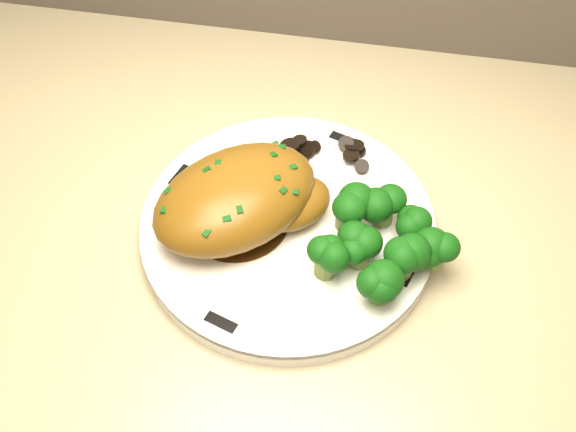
% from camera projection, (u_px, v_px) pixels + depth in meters
% --- Properties ---
extents(counter, '(2.09, 0.69, 1.02)m').
position_uv_depth(counter, '(92.00, 396.00, 1.05)').
color(counter, brown).
rests_on(counter, ground).
extents(plate, '(0.36, 0.36, 0.02)m').
position_uv_depth(plate, '(288.00, 228.00, 0.67)').
color(plate, white).
rests_on(plate, counter).
extents(rim_accent_0, '(0.03, 0.02, 0.00)m').
position_uv_depth(rim_accent_0, '(343.00, 139.00, 0.73)').
color(rim_accent_0, black).
rests_on(rim_accent_0, plate).
extents(rim_accent_1, '(0.02, 0.03, 0.00)m').
position_uv_depth(rim_accent_1, '(180.00, 176.00, 0.70)').
color(rim_accent_1, black).
rests_on(rim_accent_1, plate).
extents(rim_accent_2, '(0.03, 0.02, 0.00)m').
position_uv_depth(rim_accent_2, '(221.00, 322.00, 0.60)').
color(rim_accent_2, black).
rests_on(rim_accent_2, plate).
extents(rim_accent_3, '(0.02, 0.03, 0.00)m').
position_uv_depth(rim_accent_3, '(407.00, 273.00, 0.63)').
color(rim_accent_3, black).
rests_on(rim_accent_3, plate).
extents(gravy_pool, '(0.10, 0.10, 0.00)m').
position_uv_depth(gravy_pool, '(237.00, 219.00, 0.67)').
color(gravy_pool, '#331C09').
rests_on(gravy_pool, plate).
extents(chicken_breast, '(0.19, 0.19, 0.06)m').
position_uv_depth(chicken_breast, '(242.00, 199.00, 0.64)').
color(chicken_breast, brown).
rests_on(chicken_breast, plate).
extents(mushroom_pile, '(0.08, 0.06, 0.02)m').
position_uv_depth(mushroom_pile, '(321.00, 164.00, 0.70)').
color(mushroom_pile, black).
rests_on(mushroom_pile, plate).
extents(broccoli_florets, '(0.12, 0.11, 0.04)m').
position_uv_depth(broccoli_florets, '(383.00, 240.00, 0.62)').
color(broccoli_florets, olive).
rests_on(broccoli_florets, plate).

